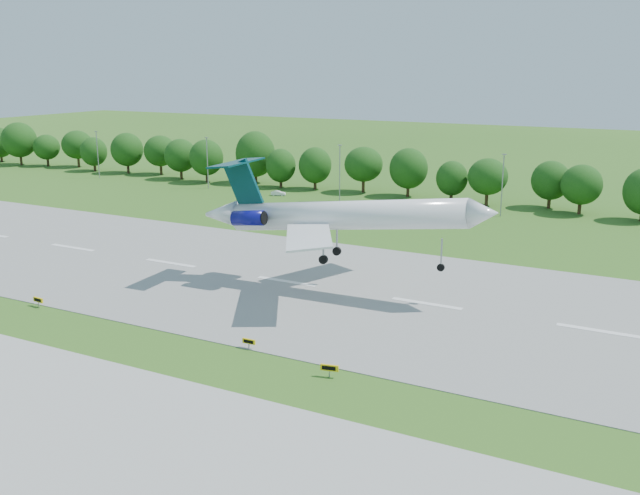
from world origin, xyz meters
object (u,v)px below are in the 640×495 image
(airliner, at_px, (331,214))
(taxi_sign_left, at_px, (38,300))
(service_vehicle_b, at_px, (370,205))
(service_vehicle_a, at_px, (278,193))

(airliner, bearing_deg, taxi_sign_left, -145.78)
(taxi_sign_left, distance_m, service_vehicle_b, 76.87)
(service_vehicle_b, bearing_deg, airliner, -137.15)
(airliner, bearing_deg, service_vehicle_a, 122.15)
(taxi_sign_left, relative_size, service_vehicle_a, 0.51)
(taxi_sign_left, bearing_deg, service_vehicle_b, 87.47)
(service_vehicle_a, relative_size, service_vehicle_b, 1.01)
(airliner, relative_size, service_vehicle_a, 12.18)
(taxi_sign_left, height_order, service_vehicle_a, taxi_sign_left)
(airliner, distance_m, service_vehicle_a, 71.15)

